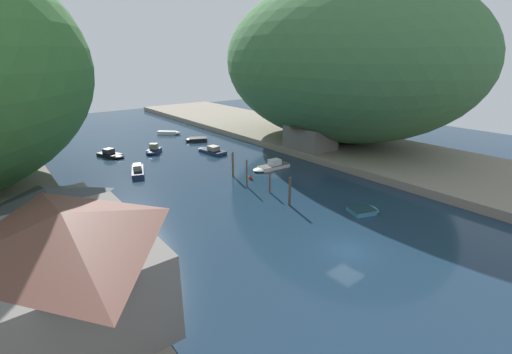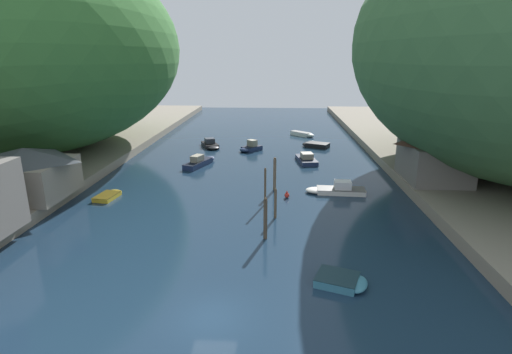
% 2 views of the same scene
% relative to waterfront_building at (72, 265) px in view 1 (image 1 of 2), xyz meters
% --- Properties ---
extents(water_surface, '(130.00, 130.00, 0.00)m').
position_rel_waterfront_building_xyz_m(water_surface, '(20.13, 25.50, -4.57)').
color(water_surface, '#192D42').
rests_on(water_surface, ground).
extents(right_bank, '(22.00, 120.00, 1.08)m').
position_rel_waterfront_building_xyz_m(right_bank, '(48.06, 25.50, -4.03)').
color(right_bank, gray).
rests_on(right_bank, ground).
extents(hillside_right, '(35.00, 49.00, 27.83)m').
position_rel_waterfront_building_xyz_m(hillside_right, '(49.16, 20.91, 10.43)').
color(hillside_right, '#3D6B3D').
rests_on(hillside_right, right_bank).
extents(waterfront_building, '(8.79, 12.12, 6.78)m').
position_rel_waterfront_building_xyz_m(waterfront_building, '(0.00, 0.00, 0.00)').
color(waterfront_building, slate).
rests_on(waterfront_building, left_bank).
extents(boathouse_shed, '(7.66, 7.43, 4.64)m').
position_rel_waterfront_building_xyz_m(boathouse_shed, '(0.48, 11.36, -1.09)').
color(boathouse_shed, gray).
rests_on(boathouse_shed, left_bank).
extents(right_bank_cottage, '(6.36, 7.99, 4.89)m').
position_rel_waterfront_building_xyz_m(right_bank_cottage, '(40.19, 18.83, -0.97)').
color(right_bank_cottage, slate).
rests_on(right_bank_cottage, right_bank).
extents(boat_small_dinghy, '(4.52, 4.35, 0.70)m').
position_rel_waterfront_building_xyz_m(boat_small_dinghy, '(28.39, 48.46, -4.22)').
color(boat_small_dinghy, white).
rests_on(boat_small_dinghy, water_surface).
extents(boat_red_skiff, '(3.01, 6.42, 1.30)m').
position_rel_waterfront_building_xyz_m(boat_red_skiff, '(27.54, 30.34, -4.17)').
color(boat_red_skiff, navy).
rests_on(boat_red_skiff, water_surface).
extents(boat_moored_right, '(3.66, 3.08, 0.56)m').
position_rel_waterfront_building_xyz_m(boat_moored_right, '(27.79, -0.81, -4.29)').
color(boat_moored_right, teal).
rests_on(boat_moored_right, water_surface).
extents(boat_near_quay, '(3.77, 3.95, 1.60)m').
position_rel_waterfront_building_xyz_m(boat_near_quay, '(19.56, 36.19, -4.08)').
color(boat_near_quay, navy).
rests_on(boat_near_quay, water_surface).
extents(boat_far_upstream, '(6.21, 2.21, 1.35)m').
position_rel_waterfront_building_xyz_m(boat_far_upstream, '(29.74, 16.85, -4.16)').
color(boat_far_upstream, silver).
rests_on(boat_far_upstream, water_surface).
extents(boat_far_right_bank, '(4.72, 3.75, 0.70)m').
position_rel_waterfront_building_xyz_m(boat_far_right_bank, '(29.58, 39.45, -4.22)').
color(boat_far_right_bank, black).
rests_on(boat_far_right_bank, water_surface).
extents(boat_cabin_cruiser, '(2.12, 3.64, 0.44)m').
position_rel_waterfront_building_xyz_m(boat_cabin_cruiser, '(6.68, 14.40, -4.35)').
color(boat_cabin_cruiser, gold).
rests_on(boat_cabin_cruiser, water_surface).
extents(boat_yellow_tender, '(3.66, 6.58, 1.48)m').
position_rel_waterfront_building_xyz_m(boat_yellow_tender, '(13.58, 27.49, -4.11)').
color(boat_yellow_tender, navy).
rests_on(boat_yellow_tender, water_surface).
extents(boat_white_cruiser, '(3.79, 5.57, 1.33)m').
position_rel_waterfront_building_xyz_m(boat_white_cruiser, '(13.17, 38.36, -4.17)').
color(boat_white_cruiser, black).
rests_on(boat_white_cruiser, water_surface).
extents(mooring_post_nearest, '(0.29, 0.29, 3.39)m').
position_rel_waterfront_building_xyz_m(mooring_post_nearest, '(22.76, 5.56, -2.86)').
color(mooring_post_nearest, '#4C3D2D').
rests_on(mooring_post_nearest, water_surface).
extents(mooring_post_second, '(0.23, 0.23, 2.73)m').
position_rel_waterfront_building_xyz_m(mooring_post_second, '(23.51, 9.84, -3.20)').
color(mooring_post_second, brown).
rests_on(mooring_post_second, water_surface).
extents(mooring_post_middle, '(0.21, 0.21, 3.65)m').
position_rel_waterfront_building_xyz_m(mooring_post_middle, '(22.51, 13.21, -2.73)').
color(mooring_post_middle, brown).
rests_on(mooring_post_middle, water_surface).
extents(mooring_post_fourth, '(0.32, 0.32, 3.60)m').
position_rel_waterfront_building_xyz_m(mooring_post_fourth, '(23.39, 17.56, -2.76)').
color(mooring_post_fourth, brown).
rests_on(mooring_post_fourth, water_surface).
extents(channel_buoy_near, '(0.50, 0.50, 0.75)m').
position_rel_waterfront_building_xyz_m(channel_buoy_near, '(24.66, 15.21, -4.27)').
color(channel_buoy_near, red).
rests_on(channel_buoy_near, water_surface).
extents(person_on_quay, '(0.34, 0.43, 1.69)m').
position_rel_waterfront_building_xyz_m(person_on_quay, '(1.00, 3.54, -2.51)').
color(person_on_quay, '#282D3D').
rests_on(person_on_quay, left_bank).
extents(person_by_boathouse, '(0.26, 0.40, 1.69)m').
position_rel_waterfront_building_xyz_m(person_by_boathouse, '(0.76, 0.19, -2.51)').
color(person_by_boathouse, '#282D3D').
rests_on(person_by_boathouse, left_bank).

